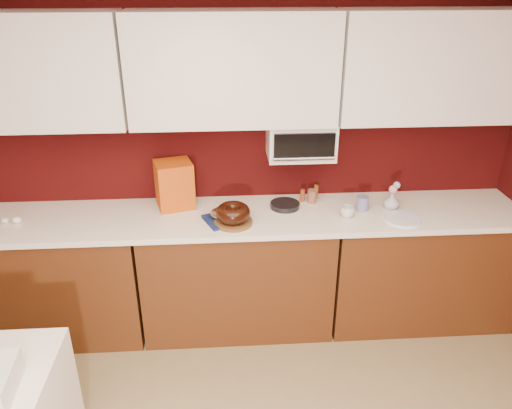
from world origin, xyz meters
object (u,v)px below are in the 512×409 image
at_px(toaster_oven, 301,139).
at_px(foil_ham_nest, 226,213).
at_px(flower_vase, 392,200).
at_px(pandoro_box, 174,185).
at_px(coffee_mug, 347,211).
at_px(bundt_cake, 233,213).
at_px(blue_jar, 362,203).

relative_size(toaster_oven, foil_ham_nest, 2.21).
bearing_deg(flower_vase, pandoro_box, 174.56).
xyz_separation_m(foil_ham_nest, pandoro_box, (-0.35, 0.24, 0.11)).
distance_m(pandoro_box, coffee_mug, 1.20).
bearing_deg(bundt_cake, flower_vase, 7.90).
distance_m(toaster_oven, foil_ham_nest, 0.71).
distance_m(bundt_cake, coffee_mug, 0.77).
bearing_deg(coffee_mug, foil_ham_nest, 179.79).
xyz_separation_m(bundt_cake, blue_jar, (0.90, 0.15, -0.03)).
relative_size(toaster_oven, bundt_cake, 1.98).
distance_m(pandoro_box, flower_vase, 1.51).
height_order(foil_ham_nest, coffee_mug, foil_ham_nest).
distance_m(toaster_oven, flower_vase, 0.77).
height_order(blue_jar, flower_vase, flower_vase).
distance_m(toaster_oven, bundt_cake, 0.69).
height_order(bundt_cake, pandoro_box, pandoro_box).
height_order(bundt_cake, blue_jar, bundt_cake).
relative_size(foil_ham_nest, flower_vase, 1.54).
bearing_deg(bundt_cake, pandoro_box, 143.29).
xyz_separation_m(bundt_cake, coffee_mug, (0.77, 0.05, -0.03)).
xyz_separation_m(toaster_oven, blue_jar, (0.43, -0.15, -0.42)).
distance_m(coffee_mug, blue_jar, 0.16).
bearing_deg(flower_vase, coffee_mug, -162.82).
bearing_deg(toaster_oven, flower_vase, -12.87).
bearing_deg(foil_ham_nest, coffee_mug, -0.21).
relative_size(toaster_oven, blue_jar, 4.45).
relative_size(bundt_cake, pandoro_box, 0.69).
distance_m(toaster_oven, coffee_mug, 0.58).
distance_m(bundt_cake, foil_ham_nest, 0.08).
distance_m(toaster_oven, blue_jar, 0.62).
xyz_separation_m(coffee_mug, flower_vase, (0.33, 0.10, 0.02)).
height_order(coffee_mug, blue_jar, blue_jar).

